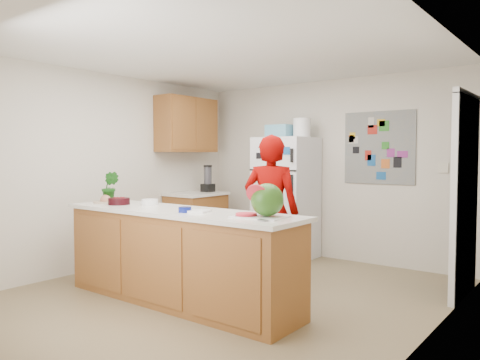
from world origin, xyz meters
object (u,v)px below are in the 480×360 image
Objects in this scene: watermelon at (267,200)px; refrigerator at (286,198)px; person at (271,212)px; cherry_bowl at (119,201)px.

refrigerator is at bearing 118.57° from watermelon.
refrigerator is 2.68m from watermelon.
person is 1.12m from watermelon.
watermelon is at bearing 2.70° from cherry_bowl.
cherry_bowl is at bearing -103.67° from refrigerator.
refrigerator is 7.42× the size of cherry_bowl.
cherry_bowl is at bearing 19.45° from person.
person is 5.94× the size of watermelon.
person reaches higher than cherry_bowl.
watermelon is (1.28, -2.34, 0.22)m from refrigerator.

